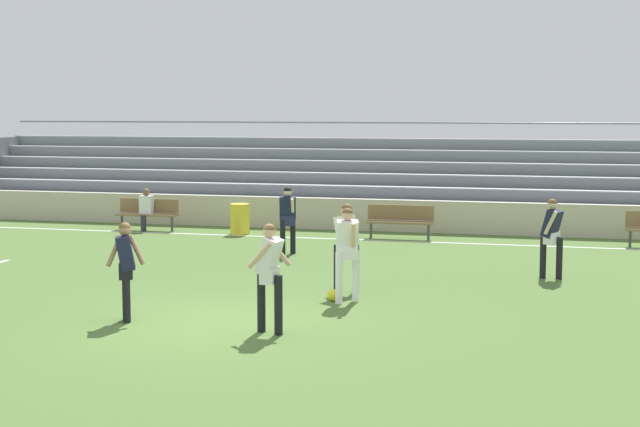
{
  "coord_description": "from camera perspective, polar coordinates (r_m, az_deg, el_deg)",
  "views": [
    {
      "loc": [
        5.54,
        -14.53,
        3.48
      ],
      "look_at": [
        0.57,
        4.6,
        1.33
      ],
      "focal_mm": 54.32,
      "sensor_mm": 36.0,
      "label": 1
    }
  ],
  "objects": [
    {
      "name": "sideline_wall",
      "position": [
        27.67,
        2.94,
        -0.09
      ],
      "size": [
        48.0,
        0.16,
        0.9
      ],
      "primitive_type": "cube",
      "color": "beige",
      "rests_on": "ground"
    },
    {
      "name": "player_white_wide_left",
      "position": [
        14.97,
        -2.99,
        -3.22
      ],
      "size": [
        0.6,
        0.47,
        1.72
      ],
      "color": "black",
      "rests_on": "ground"
    },
    {
      "name": "bench_far_right",
      "position": [
        26.01,
        4.74,
        -0.3
      ],
      "size": [
        1.8,
        0.4,
        0.9
      ],
      "color": "olive",
      "rests_on": "ground"
    },
    {
      "name": "bleacher_stand",
      "position": [
        30.51,
        3.47,
        2.14
      ],
      "size": [
        27.85,
        4.17,
        3.04
      ],
      "color": "#B2B2B7",
      "rests_on": "ground"
    },
    {
      "name": "bench_near_bin",
      "position": [
        28.19,
        -10.11,
        0.13
      ],
      "size": [
        1.8,
        0.4,
        0.9
      ],
      "color": "olive",
      "rests_on": "ground"
    },
    {
      "name": "ground_plane",
      "position": [
        15.93,
        -6.19,
        -6.45
      ],
      "size": [
        160.0,
        160.0,
        0.0
      ],
      "primitive_type": "plane",
      "color": "#4C6B30"
    },
    {
      "name": "spectator_seated",
      "position": [
        28.07,
        -10.22,
        0.42
      ],
      "size": [
        0.36,
        0.42,
        1.21
      ],
      "color": "#2D2D38",
      "rests_on": "ground"
    },
    {
      "name": "player_white_overlapping",
      "position": [
        17.33,
        1.62,
        -1.94
      ],
      "size": [
        0.46,
        0.65,
        1.72
      ],
      "color": "white",
      "rests_on": "ground"
    },
    {
      "name": "player_white_trailing_run",
      "position": [
        18.26,
        1.57,
        -1.55
      ],
      "size": [
        0.49,
        0.62,
        1.7
      ],
      "color": "black",
      "rests_on": "ground"
    },
    {
      "name": "player_dark_challenging",
      "position": [
        23.15,
        -1.91,
        -0.06
      ],
      "size": [
        0.47,
        0.6,
        1.62
      ],
      "color": "black",
      "rests_on": "ground"
    },
    {
      "name": "player_dark_wide_right",
      "position": [
        16.14,
        -11.38,
        -2.86
      ],
      "size": [
        0.55,
        0.48,
        1.64
      ],
      "color": "black",
      "rests_on": "ground"
    },
    {
      "name": "player_dark_pressing_high",
      "position": [
        20.35,
        13.5,
        -1.03
      ],
      "size": [
        0.47,
        0.59,
        1.65
      ],
      "color": "black",
      "rests_on": "ground"
    },
    {
      "name": "soccer_ball",
      "position": [
        17.6,
        0.79,
        -4.83
      ],
      "size": [
        0.22,
        0.22,
        0.22
      ],
      "primitive_type": "sphere",
      "color": "yellow",
      "rests_on": "ground"
    },
    {
      "name": "field_line_sideline",
      "position": [
        25.82,
        2.05,
        -1.54
      ],
      "size": [
        44.0,
        0.12,
        0.01
      ],
      "primitive_type": "cube",
      "color": "white",
      "rests_on": "ground"
    },
    {
      "name": "trash_bin",
      "position": [
        26.97,
        -4.74,
        -0.32
      ],
      "size": [
        0.53,
        0.53,
        0.85
      ],
      "primitive_type": "cylinder",
      "color": "yellow",
      "rests_on": "ground"
    }
  ]
}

